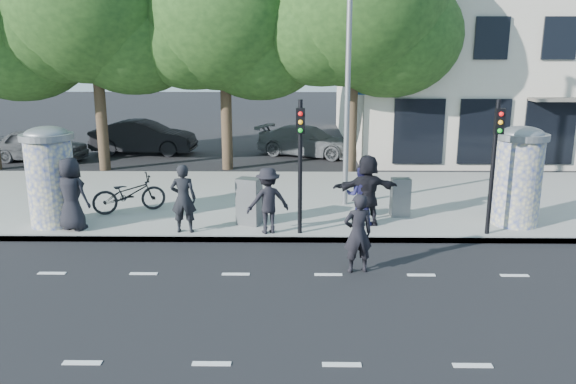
{
  "coord_description": "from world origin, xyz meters",
  "views": [
    {
      "loc": [
        -0.72,
        -9.91,
        4.65
      ],
      "look_at": [
        -0.9,
        3.5,
        1.32
      ],
      "focal_mm": 35.0,
      "sensor_mm": 36.0,
      "label": 1
    }
  ],
  "objects_px": {
    "ad_column_left": "(50,174)",
    "traffic_pole_near": "(300,153)",
    "bicycle": "(129,194)",
    "ped_c": "(361,195)",
    "cabinet_left": "(249,201)",
    "car_right": "(308,141)",
    "man_road": "(358,233)",
    "ped_a": "(72,194)",
    "ped_d": "(268,201)",
    "ped_f": "(367,190)",
    "car_mid": "(144,137)",
    "street_lamp": "(349,48)",
    "traffic_pole_far": "(495,154)",
    "ad_column_right": "(518,174)",
    "car_left": "(39,145)",
    "cabinet_right": "(400,197)",
    "ped_b": "(183,199)"
  },
  "relations": [
    {
      "from": "street_lamp",
      "to": "car_left",
      "type": "distance_m",
      "value": 15.55
    },
    {
      "from": "cabinet_right",
      "to": "car_left",
      "type": "bearing_deg",
      "value": 144.04
    },
    {
      "from": "street_lamp",
      "to": "cabinet_left",
      "type": "relative_size",
      "value": 6.33
    },
    {
      "from": "ped_d",
      "to": "ad_column_right",
      "type": "bearing_deg",
      "value": 169.88
    },
    {
      "from": "traffic_pole_near",
      "to": "cabinet_left",
      "type": "height_order",
      "value": "traffic_pole_near"
    },
    {
      "from": "traffic_pole_far",
      "to": "cabinet_right",
      "type": "distance_m",
      "value": 2.98
    },
    {
      "from": "car_left",
      "to": "car_mid",
      "type": "height_order",
      "value": "car_mid"
    },
    {
      "from": "car_mid",
      "to": "car_right",
      "type": "distance_m",
      "value": 7.73
    },
    {
      "from": "bicycle",
      "to": "ped_b",
      "type": "bearing_deg",
      "value": -158.67
    },
    {
      "from": "traffic_pole_near",
      "to": "bicycle",
      "type": "distance_m",
      "value": 5.51
    },
    {
      "from": "ped_a",
      "to": "car_mid",
      "type": "bearing_deg",
      "value": -64.24
    },
    {
      "from": "bicycle",
      "to": "car_left",
      "type": "height_order",
      "value": "car_left"
    },
    {
      "from": "ped_a",
      "to": "car_right",
      "type": "xyz_separation_m",
      "value": [
        6.36,
        11.78,
        -0.42
      ]
    },
    {
      "from": "ped_c",
      "to": "car_mid",
      "type": "xyz_separation_m",
      "value": [
        -8.9,
        11.6,
        -0.16
      ]
    },
    {
      "from": "traffic_pole_near",
      "to": "ped_c",
      "type": "distance_m",
      "value": 2.25
    },
    {
      "from": "ped_c",
      "to": "cabinet_left",
      "type": "distance_m",
      "value": 2.99
    },
    {
      "from": "ad_column_right",
      "to": "car_right",
      "type": "bearing_deg",
      "value": 115.65
    },
    {
      "from": "street_lamp",
      "to": "cabinet_right",
      "type": "height_order",
      "value": "street_lamp"
    },
    {
      "from": "ped_c",
      "to": "car_mid",
      "type": "relative_size",
      "value": 0.33
    },
    {
      "from": "street_lamp",
      "to": "ped_a",
      "type": "xyz_separation_m",
      "value": [
        -7.3,
        -2.58,
        -3.69
      ]
    },
    {
      "from": "ped_f",
      "to": "car_right",
      "type": "xyz_separation_m",
      "value": [
        -1.33,
        11.27,
        -0.42
      ]
    },
    {
      "from": "traffic_pole_near",
      "to": "car_right",
      "type": "relative_size",
      "value": 0.72
    },
    {
      "from": "street_lamp",
      "to": "ped_d",
      "type": "height_order",
      "value": "street_lamp"
    },
    {
      "from": "ad_column_right",
      "to": "ped_f",
      "type": "xyz_separation_m",
      "value": [
        -4.02,
        -0.13,
        -0.43
      ]
    },
    {
      "from": "ad_column_left",
      "to": "ped_f",
      "type": "height_order",
      "value": "ad_column_left"
    },
    {
      "from": "man_road",
      "to": "cabinet_left",
      "type": "xyz_separation_m",
      "value": [
        -2.59,
        2.99,
        -0.09
      ]
    },
    {
      "from": "ped_a",
      "to": "ped_d",
      "type": "bearing_deg",
      "value": -162.75
    },
    {
      "from": "ped_a",
      "to": "ped_d",
      "type": "distance_m",
      "value": 5.09
    },
    {
      "from": "cabinet_left",
      "to": "ad_column_right",
      "type": "bearing_deg",
      "value": 21.28
    },
    {
      "from": "bicycle",
      "to": "car_mid",
      "type": "xyz_separation_m",
      "value": [
        -2.34,
        10.52,
        0.1
      ]
    },
    {
      "from": "ped_c",
      "to": "car_mid",
      "type": "distance_m",
      "value": 14.62
    },
    {
      "from": "ped_c",
      "to": "cabinet_right",
      "type": "bearing_deg",
      "value": -136.03
    },
    {
      "from": "car_right",
      "to": "man_road",
      "type": "bearing_deg",
      "value": -154.04
    },
    {
      "from": "ped_c",
      "to": "man_road",
      "type": "distance_m",
      "value": 3.08
    },
    {
      "from": "ad_column_left",
      "to": "traffic_pole_near",
      "type": "height_order",
      "value": "traffic_pole_near"
    },
    {
      "from": "car_left",
      "to": "car_right",
      "type": "height_order",
      "value": "car_left"
    },
    {
      "from": "ad_column_right",
      "to": "cabinet_left",
      "type": "height_order",
      "value": "ad_column_right"
    },
    {
      "from": "traffic_pole_near",
      "to": "ped_a",
      "type": "bearing_deg",
      "value": 177.47
    },
    {
      "from": "man_road",
      "to": "car_mid",
      "type": "xyz_separation_m",
      "value": [
        -8.5,
        14.66,
        -0.08
      ]
    },
    {
      "from": "traffic_pole_near",
      "to": "car_mid",
      "type": "distance_m",
      "value": 14.5
    },
    {
      "from": "ped_a",
      "to": "bicycle",
      "type": "height_order",
      "value": "ped_a"
    },
    {
      "from": "bicycle",
      "to": "car_right",
      "type": "relative_size",
      "value": 0.44
    },
    {
      "from": "traffic_pole_near",
      "to": "ped_c",
      "type": "relative_size",
      "value": 2.13
    },
    {
      "from": "cabinet_right",
      "to": "street_lamp",
      "type": "bearing_deg",
      "value": 136.51
    },
    {
      "from": "traffic_pole_far",
      "to": "car_right",
      "type": "distance_m",
      "value": 12.9
    },
    {
      "from": "traffic_pole_far",
      "to": "ped_a",
      "type": "relative_size",
      "value": 1.78
    },
    {
      "from": "ad_column_right",
      "to": "street_lamp",
      "type": "bearing_deg",
      "value": 156.27
    },
    {
      "from": "ped_b",
      "to": "ped_d",
      "type": "distance_m",
      "value": 2.16
    },
    {
      "from": "street_lamp",
      "to": "car_right",
      "type": "relative_size",
      "value": 1.69
    },
    {
      "from": "ped_a",
      "to": "ped_f",
      "type": "distance_m",
      "value": 7.7
    }
  ]
}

